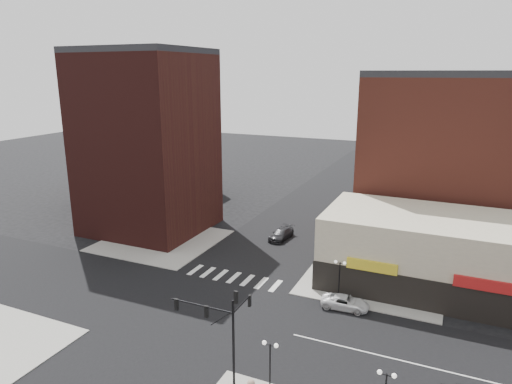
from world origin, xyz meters
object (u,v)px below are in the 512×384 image
at_px(traffic_signal, 224,321).
at_px(white_suv, 345,302).
at_px(street_lamp_se_a, 270,354).
at_px(dark_sedan_north, 281,234).
at_px(street_lamp_ne, 340,270).

distance_m(traffic_signal, white_suv, 16.06).
bearing_deg(street_lamp_se_a, white_suv, 81.95).
height_order(traffic_signal, dark_sedan_north, traffic_signal).
height_order(street_lamp_se_a, white_suv, street_lamp_se_a).
relative_size(street_lamp_se_a, street_lamp_ne, 1.00).
relative_size(white_suv, dark_sedan_north, 0.92).
bearing_deg(white_suv, dark_sedan_north, 35.65).
bearing_deg(street_lamp_ne, white_suv, -54.99).
bearing_deg(dark_sedan_north, street_lamp_se_a, -65.03).
bearing_deg(dark_sedan_north, traffic_signal, -71.57).
relative_size(traffic_signal, white_suv, 1.66).
distance_m(traffic_signal, street_lamp_se_a, 4.12).
bearing_deg(street_lamp_ne, traffic_signal, -106.75).
xyz_separation_m(street_lamp_se_a, street_lamp_ne, (1.00, 16.00, 0.00)).
distance_m(street_lamp_ne, dark_sedan_north, 18.40).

